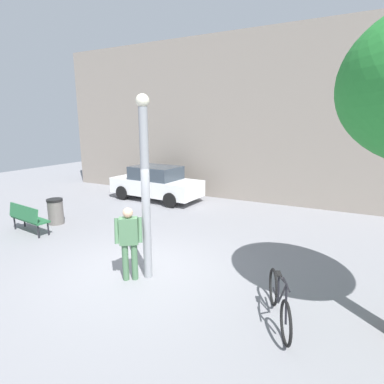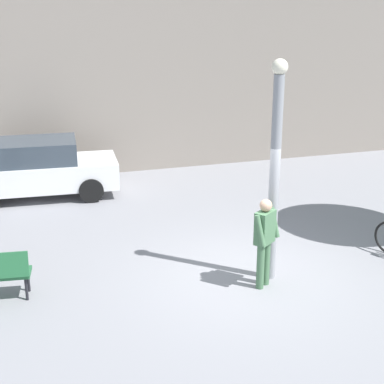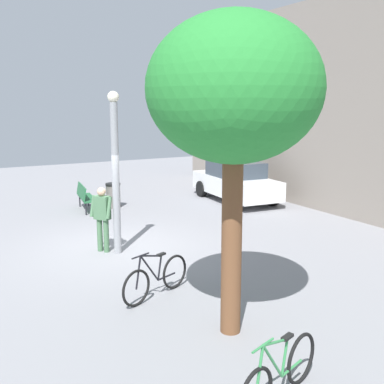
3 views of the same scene
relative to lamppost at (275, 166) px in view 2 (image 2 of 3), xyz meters
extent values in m
plane|color=gray|center=(-0.38, 0.16, -2.17)|extent=(36.00, 36.00, 0.00)
cube|color=gray|center=(-0.38, 8.88, 1.46)|extent=(19.76, 2.00, 7.25)
cylinder|color=gray|center=(0.00, 0.00, -0.28)|extent=(0.19, 0.19, 3.77)
sphere|color=#F2EACC|center=(0.00, 0.00, 1.72)|extent=(0.28, 0.28, 0.28)
cylinder|color=#47704C|center=(-0.20, -0.23, -1.74)|extent=(0.14, 0.14, 0.85)
cylinder|color=#47704C|center=(-0.36, -0.34, -1.74)|extent=(0.14, 0.14, 0.85)
cube|color=#47704C|center=(-0.28, -0.29, -1.02)|extent=(0.45, 0.41, 0.60)
sphere|color=tan|center=(-0.28, -0.29, -0.61)|extent=(0.22, 0.22, 0.22)
cylinder|color=#47704C|center=(-0.05, -0.18, -0.99)|extent=(0.21, 0.24, 0.55)
cylinder|color=#47704C|center=(-0.46, -0.47, -0.99)|extent=(0.21, 0.24, 0.55)
cylinder|color=black|center=(-4.35, 0.79, -1.96)|extent=(0.05, 0.05, 0.42)
cylinder|color=black|center=(-4.39, 0.48, -1.96)|extent=(0.05, 0.05, 0.42)
cube|color=silver|center=(-3.90, 6.25, -1.55)|extent=(4.31, 2.00, 0.70)
cube|color=#333D47|center=(-3.90, 6.25, -0.92)|extent=(2.21, 1.71, 0.60)
cylinder|color=black|center=(-2.50, 6.95, -1.85)|extent=(0.65, 0.27, 0.64)
cylinder|color=black|center=(-2.61, 5.35, -1.85)|extent=(0.65, 0.27, 0.64)
camera|label=1|loc=(3.82, -5.29, 1.26)|focal=28.65mm
camera|label=2|loc=(-4.24, -8.53, 2.61)|focal=51.72mm
camera|label=3|loc=(10.90, -3.88, 1.57)|focal=43.79mm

